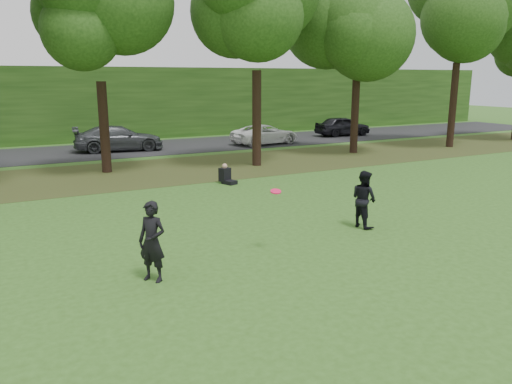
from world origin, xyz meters
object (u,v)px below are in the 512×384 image
(player_left, at_px, (152,242))
(player_right, at_px, (364,199))
(seated_person, at_px, (226,176))
(frisbee, at_px, (276,191))

(player_left, xyz_separation_m, player_right, (6.59, 1.05, -0.04))
(seated_person, bearing_deg, frisbee, -124.85)
(player_right, relative_size, seated_person, 2.02)
(player_right, xyz_separation_m, frisbee, (-3.34, -0.67, 0.72))
(player_left, relative_size, player_right, 1.05)
(frisbee, bearing_deg, seated_person, 74.15)
(frisbee, relative_size, seated_person, 0.46)
(seated_person, bearing_deg, player_right, -101.14)
(frisbee, bearing_deg, player_left, -173.30)
(frisbee, xyz_separation_m, seated_person, (2.31, 8.14, -1.24))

